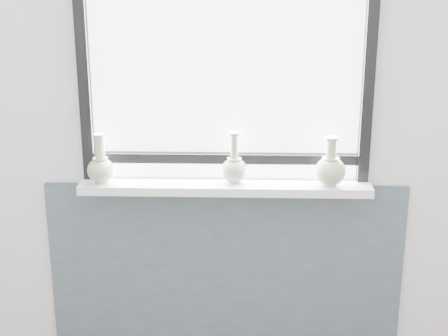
{
  "coord_description": "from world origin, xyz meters",
  "views": [
    {
      "loc": [
        0.08,
        -1.23,
        1.93
      ],
      "look_at": [
        0.0,
        1.55,
        1.02
      ],
      "focal_mm": 55.0,
      "sensor_mm": 36.0,
      "label": 1
    }
  ],
  "objects_px": {
    "windowsill": "(225,186)",
    "vase_a": "(101,167)",
    "vase_b": "(234,168)",
    "vase_c": "(330,169)"
  },
  "relations": [
    {
      "from": "windowsill",
      "to": "vase_a",
      "type": "xyz_separation_m",
      "value": [
        -0.56,
        -0.02,
        0.09
      ]
    },
    {
      "from": "vase_a",
      "to": "vase_b",
      "type": "distance_m",
      "value": 0.6
    },
    {
      "from": "vase_b",
      "to": "vase_c",
      "type": "distance_m",
      "value": 0.43
    },
    {
      "from": "vase_a",
      "to": "vase_b",
      "type": "xyz_separation_m",
      "value": [
        0.6,
        0.02,
        -0.0
      ]
    },
    {
      "from": "windowsill",
      "to": "vase_a",
      "type": "relative_size",
      "value": 5.79
    },
    {
      "from": "vase_b",
      "to": "vase_c",
      "type": "xyz_separation_m",
      "value": [
        0.43,
        -0.03,
        0.01
      ]
    },
    {
      "from": "windowsill",
      "to": "vase_a",
      "type": "bearing_deg",
      "value": -178.07
    },
    {
      "from": "windowsill",
      "to": "vase_a",
      "type": "height_order",
      "value": "vase_a"
    },
    {
      "from": "vase_a",
      "to": "vase_c",
      "type": "distance_m",
      "value": 1.03
    },
    {
      "from": "vase_b",
      "to": "vase_c",
      "type": "relative_size",
      "value": 1.05
    }
  ]
}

